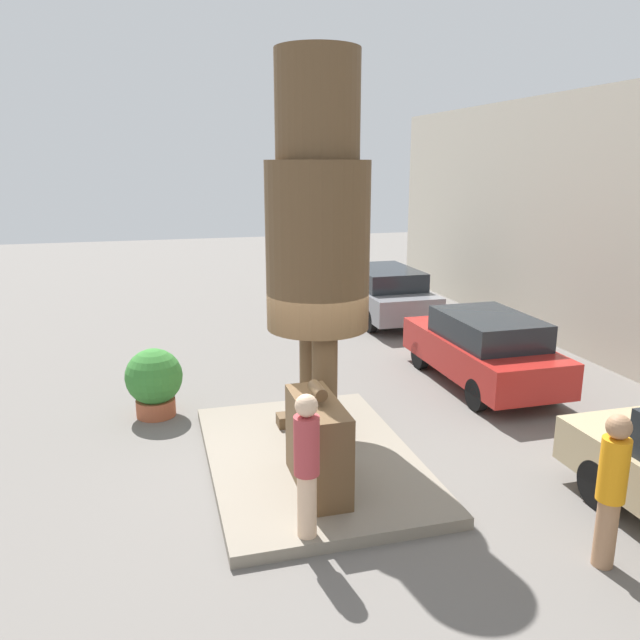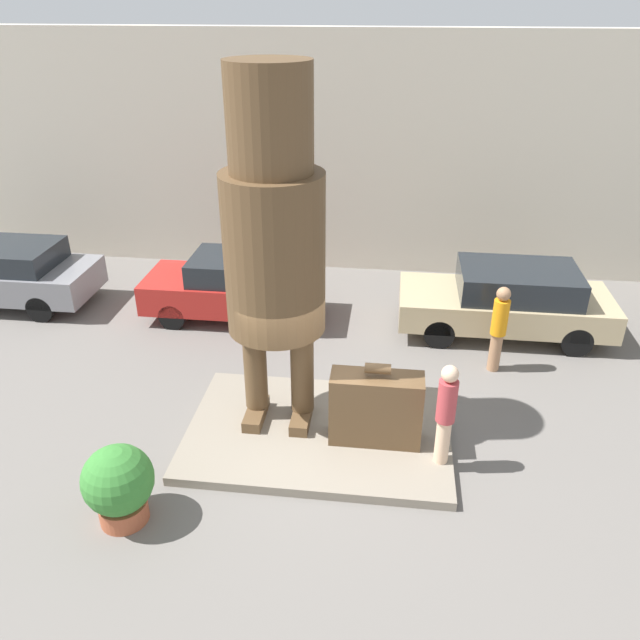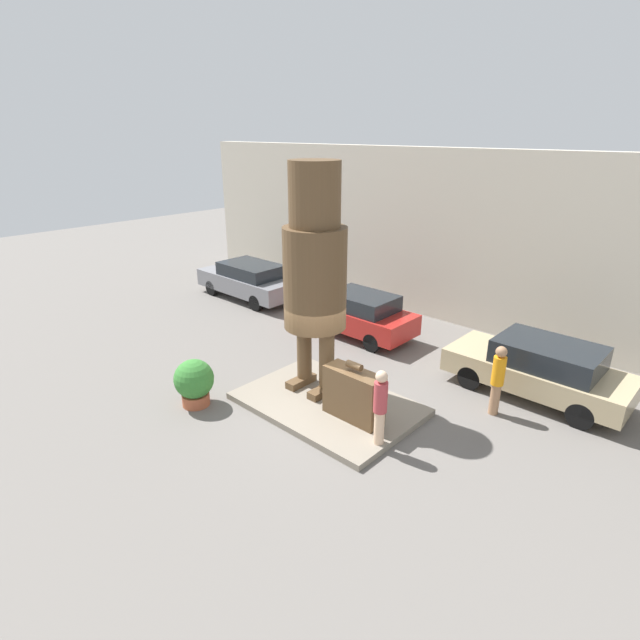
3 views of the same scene
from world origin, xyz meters
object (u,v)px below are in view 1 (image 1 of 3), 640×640
planter_pot (154,380)px  giant_suitcase (318,444)px  statue_figure (318,222)px  parked_car_grey (382,292)px  parked_car_red (483,348)px  tourist (307,460)px  worker_hivis (612,485)px

planter_pot → giant_suitcase: bearing=30.6°
statue_figure → parked_car_grey: 9.01m
statue_figure → parked_car_red: statue_figure is taller
giant_suitcase → planter_pot: (-3.53, -2.08, -0.12)m
statue_figure → tourist: (2.76, -0.88, -2.46)m
parked_car_red → planter_pot: size_ratio=3.26×
giant_suitcase → parked_car_red: (-3.43, 4.41, 0.00)m
giant_suitcase → tourist: bearing=-21.3°
parked_car_grey → parked_car_red: (5.85, -0.03, -0.02)m
worker_hivis → parked_car_grey: bearing=171.7°
worker_hivis → giant_suitcase: bearing=-129.8°
parked_car_red → planter_pot: 6.50m
statue_figure → worker_hivis: 5.26m
tourist → worker_hivis: tourist is taller
giant_suitcase → tourist: tourist is taller
giant_suitcase → parked_car_grey: bearing=154.4°
parked_car_grey → parked_car_red: size_ratio=1.14×
tourist → parked_car_red: bearing=133.0°
planter_pot → worker_hivis: size_ratio=0.68×
tourist → parked_car_red: (-4.50, 4.83, -0.34)m
parked_car_red → parked_car_grey: bearing=-0.2°
tourist → parked_car_grey: bearing=154.9°
statue_figure → parked_car_grey: statue_figure is taller
parked_car_red → planter_pot: bearing=89.1°
giant_suitcase → statue_figure: bearing=164.9°
statue_figure → parked_car_red: bearing=113.7°
tourist → planter_pot: (-4.60, -1.66, -0.47)m
worker_hivis → parked_car_red: bearing=163.7°
parked_car_red → planter_pot: (-0.10, -6.50, -0.12)m
giant_suitcase → parked_car_grey: 10.28m
planter_pot → worker_hivis: worker_hivis is taller
giant_suitcase → planter_pot: 4.10m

